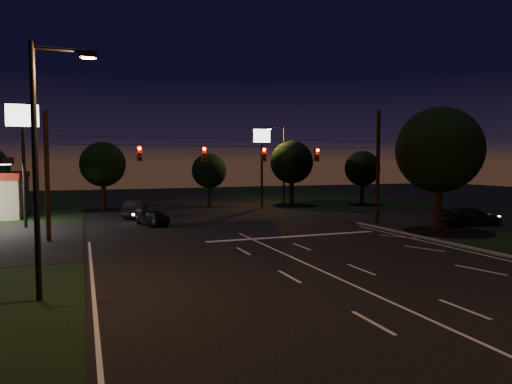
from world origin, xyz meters
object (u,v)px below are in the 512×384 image
car_cross (470,216)px  tree_right_near (438,151)px  car_oncoming_b (136,208)px  utility_pole_right (377,223)px  car_oncoming_a (152,217)px

car_cross → tree_right_near: bearing=116.2°
car_oncoming_b → tree_right_near: bearing=153.9°
tree_right_near → car_oncoming_b: size_ratio=1.86×
utility_pole_right → car_oncoming_b: (-17.63, 11.05, 0.78)m
utility_pole_right → car_oncoming_b: 20.82m
tree_right_near → car_cross: (4.48, 1.22, -4.98)m
utility_pole_right → car_oncoming_a: (-17.03, 5.25, 0.61)m
utility_pole_right → car_cross: utility_pole_right is taller
tree_right_near → car_oncoming_b: 25.37m
utility_pole_right → tree_right_near: 7.61m
tree_right_near → car_oncoming_a: size_ratio=2.45×
tree_right_near → utility_pole_right: bearing=107.5°
utility_pole_right → car_oncoming_b: bearing=147.9°
utility_pole_right → car_cross: 7.05m
tree_right_near → car_cross: tree_right_near is taller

